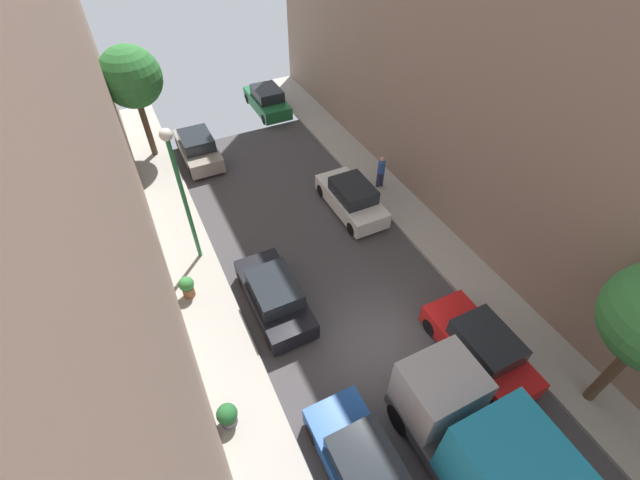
% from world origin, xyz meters
% --- Properties ---
extents(ground, '(32.00, 32.00, 0.00)m').
position_xyz_m(ground, '(0.00, 0.00, 0.00)').
color(ground, '#423F42').
extents(sidewalk_left, '(2.00, 44.00, 0.15)m').
position_xyz_m(sidewalk_left, '(-5.00, 0.00, 0.07)').
color(sidewalk_left, '#A8A399').
rests_on(sidewalk_left, ground).
extents(sidewalk_right, '(2.00, 44.00, 0.15)m').
position_xyz_m(sidewalk_right, '(5.00, 0.00, 0.07)').
color(sidewalk_right, '#A8A399').
rests_on(sidewalk_right, ground).
extents(parked_car_left_2, '(1.78, 4.20, 1.57)m').
position_xyz_m(parked_car_left_2, '(-2.70, -3.53, 0.72)').
color(parked_car_left_2, '#194799').
rests_on(parked_car_left_2, ground).
extents(parked_car_left_3, '(1.78, 4.20, 1.57)m').
position_xyz_m(parked_car_left_3, '(-2.70, 3.08, 0.72)').
color(parked_car_left_3, black).
rests_on(parked_car_left_3, ground).
extents(parked_car_left_4, '(1.78, 4.20, 1.57)m').
position_xyz_m(parked_car_left_4, '(-2.70, 14.35, 0.72)').
color(parked_car_left_4, gray).
rests_on(parked_car_left_4, ground).
extents(parked_car_right_0, '(1.78, 4.20, 1.57)m').
position_xyz_m(parked_car_right_0, '(2.70, -1.99, 0.72)').
color(parked_car_right_0, red).
rests_on(parked_car_right_0, ground).
extents(parked_car_right_1, '(1.78, 4.20, 1.57)m').
position_xyz_m(parked_car_right_1, '(2.70, 6.87, 0.72)').
color(parked_car_right_1, white).
rests_on(parked_car_right_1, ground).
extents(parked_car_right_2, '(1.78, 4.20, 1.57)m').
position_xyz_m(parked_car_right_2, '(2.70, 17.94, 0.72)').
color(parked_car_right_2, '#1E6638').
rests_on(parked_car_right_2, ground).
extents(pedestrian, '(0.40, 0.36, 1.72)m').
position_xyz_m(pedestrian, '(4.82, 7.73, 1.07)').
color(pedestrian, '#2D334C').
rests_on(pedestrian, sidewalk_right).
extents(street_tree_0, '(2.99, 2.99, 5.84)m').
position_xyz_m(street_tree_0, '(-4.86, 15.78, 4.46)').
color(street_tree_0, brown).
rests_on(street_tree_0, sidewalk_left).
extents(potted_plant_0, '(0.63, 0.63, 0.86)m').
position_xyz_m(potted_plant_0, '(-5.61, -0.42, 0.60)').
color(potted_plant_0, slate).
rests_on(potted_plant_0, sidewalk_left).
extents(potted_plant_1, '(0.58, 0.58, 0.95)m').
position_xyz_m(potted_plant_1, '(-5.52, 4.99, 0.68)').
color(potted_plant_1, brown).
rests_on(potted_plant_1, sidewalk_left).
extents(lamp_post, '(0.44, 0.44, 5.99)m').
position_xyz_m(lamp_post, '(-4.60, 6.93, 4.04)').
color(lamp_post, '#26723F').
rests_on(lamp_post, sidewalk_left).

